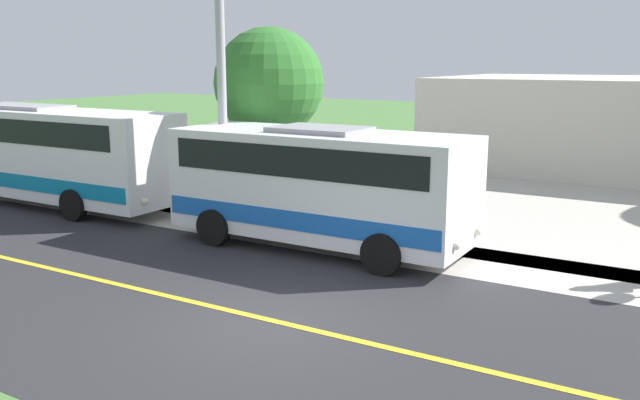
{
  "coord_description": "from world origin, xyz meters",
  "views": [
    {
      "loc": [
        9.07,
        6.35,
        4.43
      ],
      "look_at": [
        -3.5,
        -1.15,
        1.4
      ],
      "focal_mm": 38.04,
      "sensor_mm": 36.0,
      "label": 1
    }
  ],
  "objects_px": {
    "shuttle_bus_front": "(320,181)",
    "street_light_pole": "(218,41)",
    "transit_bus_rear": "(24,148)",
    "tree_curbside": "(269,84)"
  },
  "relations": [
    {
      "from": "shuttle_bus_front",
      "to": "street_light_pole",
      "type": "distance_m",
      "value": 4.65
    },
    {
      "from": "transit_bus_rear",
      "to": "shuttle_bus_front",
      "type": "bearing_deg",
      "value": 90.42
    },
    {
      "from": "shuttle_bus_front",
      "to": "transit_bus_rear",
      "type": "bearing_deg",
      "value": -89.58
    },
    {
      "from": "street_light_pole",
      "to": "tree_curbside",
      "type": "height_order",
      "value": "street_light_pole"
    },
    {
      "from": "street_light_pole",
      "to": "tree_curbside",
      "type": "xyz_separation_m",
      "value": [
        -2.51,
        -0.18,
        -1.16
      ]
    },
    {
      "from": "tree_curbside",
      "to": "street_light_pole",
      "type": "bearing_deg",
      "value": 4.2
    },
    {
      "from": "shuttle_bus_front",
      "to": "street_light_pole",
      "type": "height_order",
      "value": "street_light_pole"
    },
    {
      "from": "transit_bus_rear",
      "to": "street_light_pole",
      "type": "xyz_separation_m",
      "value": [
        -0.4,
        7.65,
        3.22
      ]
    },
    {
      "from": "shuttle_bus_front",
      "to": "street_light_pole",
      "type": "xyz_separation_m",
      "value": [
        -0.32,
        -3.25,
        3.31
      ]
    },
    {
      "from": "transit_bus_rear",
      "to": "street_light_pole",
      "type": "height_order",
      "value": "street_light_pole"
    }
  ]
}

